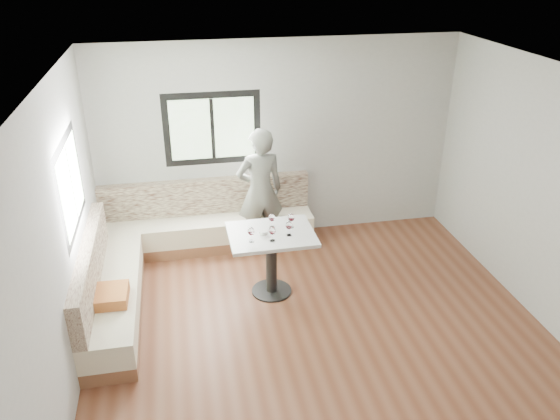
% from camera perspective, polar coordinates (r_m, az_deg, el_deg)
% --- Properties ---
extents(room, '(5.01, 5.01, 2.81)m').
position_cam_1_polar(room, '(5.41, 3.91, -1.06)').
color(room, brown).
rests_on(room, ground).
extents(banquette, '(2.90, 2.80, 0.95)m').
position_cam_1_polar(banquette, '(7.14, -11.46, -4.26)').
color(banquette, brown).
rests_on(banquette, ground).
extents(table, '(1.01, 0.79, 0.82)m').
position_cam_1_polar(table, '(6.50, -0.92, -3.99)').
color(table, black).
rests_on(table, ground).
extents(person, '(0.69, 0.50, 1.76)m').
position_cam_1_polar(person, '(7.35, -2.10, 2.00)').
color(person, slate).
rests_on(person, ground).
extents(olive_ramekin, '(0.10, 0.10, 0.04)m').
position_cam_1_polar(olive_ramekin, '(6.37, -1.76, -2.33)').
color(olive_ramekin, white).
rests_on(olive_ramekin, table).
extents(wine_glass_a, '(0.08, 0.08, 0.18)m').
position_cam_1_polar(wine_glass_a, '(6.17, -3.04, -2.29)').
color(wine_glass_a, white).
rests_on(wine_glass_a, table).
extents(wine_glass_b, '(0.08, 0.08, 0.18)m').
position_cam_1_polar(wine_glass_b, '(6.17, -0.81, -2.22)').
color(wine_glass_b, white).
rests_on(wine_glass_b, table).
extents(wine_glass_c, '(0.08, 0.08, 0.18)m').
position_cam_1_polar(wine_glass_c, '(6.29, 0.94, -1.66)').
color(wine_glass_c, white).
rests_on(wine_glass_c, table).
extents(wine_glass_d, '(0.08, 0.08, 0.18)m').
position_cam_1_polar(wine_glass_d, '(6.46, -0.85, -0.84)').
color(wine_glass_d, white).
rests_on(wine_glass_d, table).
extents(wine_glass_e, '(0.08, 0.08, 0.18)m').
position_cam_1_polar(wine_glass_e, '(6.46, 1.19, -0.84)').
color(wine_glass_e, white).
rests_on(wine_glass_e, table).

